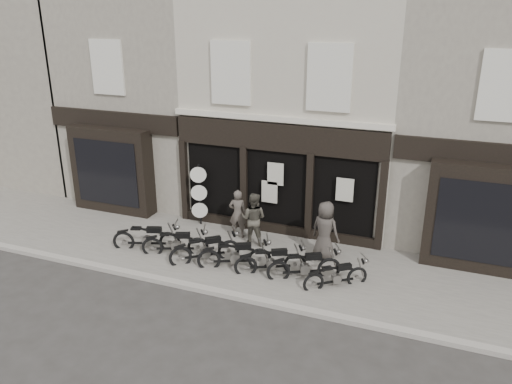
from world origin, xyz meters
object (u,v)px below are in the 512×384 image
(motorcycle_0, at_px, (148,240))
(motorcycle_4, at_px, (271,263))
(motorcycle_1, at_px, (176,245))
(motorcycle_2, at_px, (206,252))
(man_right, at_px, (325,230))
(man_centre, at_px, (253,219))
(motorcycle_3, at_px, (235,257))
(motorcycle_5, at_px, (305,268))
(man_left, at_px, (238,214))
(motorcycle_6, at_px, (336,278))
(advert_sign_post, at_px, (200,197))

(motorcycle_0, distance_m, motorcycle_4, 4.19)
(motorcycle_1, xyz_separation_m, motorcycle_2, (1.08, -0.09, 0.02))
(motorcycle_0, relative_size, man_right, 1.14)
(man_centre, xyz_separation_m, man_right, (2.39, -0.17, 0.05))
(man_right, bearing_deg, motorcycle_1, 33.39)
(motorcycle_0, xyz_separation_m, motorcycle_3, (3.08, -0.10, 0.00))
(motorcycle_0, height_order, man_right, man_right)
(motorcycle_4, bearing_deg, motorcycle_5, -23.40)
(man_left, height_order, man_centre, man_centre)
(motorcycle_5, bearing_deg, man_right, 52.58)
(man_centre, bearing_deg, motorcycle_6, 149.23)
(motorcycle_2, height_order, motorcycle_4, motorcycle_2)
(man_right, xyz_separation_m, advert_sign_post, (-4.71, 0.91, 0.10))
(motorcycle_4, relative_size, man_centre, 1.12)
(man_centre, distance_m, man_right, 2.40)
(motorcycle_5, bearing_deg, motorcycle_2, 154.05)
(motorcycle_2, height_order, motorcycle_5, motorcycle_2)
(man_right, bearing_deg, man_centre, 11.90)
(motorcycle_2, bearing_deg, man_centre, 22.28)
(motorcycle_2, distance_m, man_centre, 1.96)
(motorcycle_1, relative_size, man_left, 1.19)
(motorcycle_4, xyz_separation_m, man_centre, (-1.18, 1.59, 0.59))
(motorcycle_4, xyz_separation_m, man_right, (1.21, 1.42, 0.64))
(man_centre, bearing_deg, motorcycle_4, 124.06)
(motorcycle_0, relative_size, motorcycle_3, 1.02)
(motorcycle_2, bearing_deg, man_right, -14.60)
(motorcycle_0, height_order, motorcycle_3, motorcycle_3)
(motorcycle_0, distance_m, motorcycle_5, 5.17)
(motorcycle_2, xyz_separation_m, man_centre, (0.91, 1.64, 0.57))
(motorcycle_4, distance_m, motorcycle_5, 0.99)
(advert_sign_post, bearing_deg, motorcycle_5, -49.33)
(motorcycle_2, bearing_deg, motorcycle_6, -39.15)
(motorcycle_2, xyz_separation_m, advert_sign_post, (-1.41, 2.39, 0.72))
(man_left, distance_m, man_centre, 0.74)
(motorcycle_0, relative_size, motorcycle_2, 1.14)
(motorcycle_2, distance_m, motorcycle_6, 4.02)
(motorcycle_0, height_order, advert_sign_post, advert_sign_post)
(motorcycle_6, distance_m, man_left, 4.30)
(motorcycle_5, bearing_deg, man_left, 119.25)
(motorcycle_5, xyz_separation_m, man_centre, (-2.17, 1.52, 0.58))
(motorcycle_1, distance_m, man_centre, 2.59)
(motorcycle_1, xyz_separation_m, advert_sign_post, (-0.33, 2.30, 0.74))
(man_left, distance_m, man_right, 3.10)
(motorcycle_3, bearing_deg, man_right, 8.98)
(motorcycle_0, xyz_separation_m, man_centre, (3.01, 1.57, 0.57))
(motorcycle_2, bearing_deg, motorcycle_0, 139.48)
(motorcycle_4, bearing_deg, motorcycle_6, -29.57)
(motorcycle_0, distance_m, motorcycle_2, 2.10)
(motorcycle_1, height_order, motorcycle_6, motorcycle_1)
(motorcycle_1, bearing_deg, motorcycle_0, 159.49)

